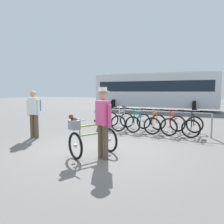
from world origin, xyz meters
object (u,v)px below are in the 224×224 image
pedestrian_with_backpack (34,111)px  bus_distant (155,90)px  racked_bike_white (123,121)px  person_with_featured_bike (103,120)px  racked_bike_yellow (108,120)px  racked_bike_orange (155,123)px  racked_bike_black (193,126)px  racked_bike_teal (138,122)px  racked_bike_red (173,124)px  featured_bicycle (89,137)px

pedestrian_with_backpack → bus_distant: size_ratio=0.16×
racked_bike_white → person_with_featured_bike: 4.01m
racked_bike_yellow → racked_bike_orange: bearing=-1.6°
racked_bike_orange → pedestrian_with_backpack: 4.56m
racked_bike_white → pedestrian_with_backpack: 3.59m
pedestrian_with_backpack → bus_distant: 12.66m
racked_bike_black → bus_distant: (-3.73, 9.87, 1.37)m
racked_bike_orange → person_with_featured_bike: 3.86m
racked_bike_teal → racked_bike_red: 1.40m
racked_bike_white → featured_bicycle: featured_bicycle is taller
racked_bike_black → featured_bicycle: size_ratio=0.90×
racked_bike_teal → pedestrian_with_backpack: bearing=-136.4°
pedestrian_with_backpack → featured_bicycle: bearing=-20.5°
racked_bike_yellow → person_with_featured_bike: bearing=-66.2°
racked_bike_red → racked_bike_black: bearing=-1.6°
racked_bike_orange → racked_bike_red: size_ratio=0.95×
racked_bike_teal → featured_bicycle: (-0.09, -3.81, 0.12)m
racked_bike_yellow → pedestrian_with_backpack: (-1.50, -2.80, 0.57)m
racked_bike_red → racked_bike_black: same height
bus_distant → racked_bike_white: bearing=-84.6°
racked_bike_white → racked_bike_teal: bearing=-1.6°
racked_bike_white → racked_bike_yellow: bearing=178.4°
person_with_featured_bike → racked_bike_teal: bearing=94.6°
racked_bike_yellow → bus_distant: (-0.23, 9.77, 1.37)m
racked_bike_white → person_with_featured_bike: size_ratio=0.64×
person_with_featured_bike → bus_distant: 13.79m
racked_bike_teal → racked_bike_red: size_ratio=1.01×
person_with_featured_bike → racked_bike_orange: bearing=84.0°
racked_bike_teal → racked_bike_black: 2.10m
racked_bike_orange → bus_distant: 10.20m
featured_bicycle → bus_distant: (-1.55, 13.62, 1.25)m
racked_bike_white → racked_bike_teal: size_ratio=0.93×
racked_bike_black → bus_distant: 10.64m
racked_bike_white → racked_bike_red: (2.10, -0.06, 0.00)m
racked_bike_orange → pedestrian_with_backpack: (-3.60, -2.74, 0.57)m
racked_bike_orange → featured_bicycle: bearing=-101.7°
racked_bike_teal → bus_distant: bus_distant is taller
racked_bike_black → bus_distant: bus_distant is taller
racked_bike_orange → racked_bike_black: 1.40m
person_with_featured_bike → racked_bike_black: bearing=64.5°
racked_bike_black → person_with_featured_bike: size_ratio=0.66×
featured_bicycle → bus_distant: bus_distant is taller
racked_bike_yellow → pedestrian_with_backpack: bearing=-118.2°
pedestrian_with_backpack → bus_distant: bearing=84.3°
racked_bike_white → racked_bike_orange: (1.40, -0.04, 0.00)m
racked_bike_yellow → racked_bike_red: 2.80m
racked_bike_yellow → bus_distant: 9.87m
person_with_featured_bike → bus_distant: size_ratio=0.17×
racked_bike_red → racked_bike_white: bearing=178.4°
bus_distant → racked_bike_teal: bearing=-80.5°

